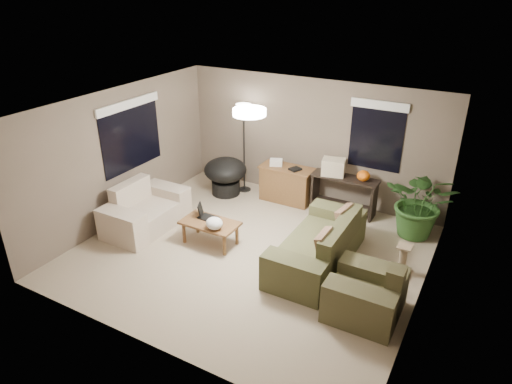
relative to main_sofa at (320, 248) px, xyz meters
The scene contains 20 objects.
room_shell 1.52m from the main_sofa, 167.63° to the right, with size 5.50×5.50×5.50m.
main_sofa is the anchor object (origin of this frame).
throw_pillows 0.44m from the main_sofa, ahead, with size 0.30×1.37×0.47m.
loveseat 3.32m from the main_sofa, behind, with size 0.90×1.60×0.85m.
armchair 1.30m from the main_sofa, 38.77° to the right, with size 0.95×1.00×0.85m.
coffee_table 1.93m from the main_sofa, 169.96° to the right, with size 1.00×0.55×0.42m.
laptop 2.09m from the main_sofa, behind, with size 0.41×0.25×0.24m.
plastic_bag 1.79m from the main_sofa, 164.04° to the right, with size 0.29×0.27×0.21m, color white.
desk 2.34m from the main_sofa, 128.88° to the left, with size 1.10×0.50×0.75m.
desk_papers 2.48m from the main_sofa, 131.90° to the left, with size 0.73×0.33×0.12m.
console_table 1.94m from the main_sofa, 98.17° to the left, with size 1.30×0.40×0.75m.
pumpkin 2.00m from the main_sofa, 87.76° to the left, with size 0.25×0.25×0.20m, color orange.
cardboard_box 2.08m from the main_sofa, 105.32° to the left, with size 0.43×0.32×0.32m, color beige.
papasan_chair 3.14m from the main_sofa, 151.37° to the left, with size 0.93×0.93×0.80m.
floor_lamp 3.37m from the main_sofa, 143.43° to the left, with size 0.32×0.32×1.91m.
ceiling_fixture 2.45m from the main_sofa, 167.63° to the right, with size 0.50×0.50×0.10m, color white.
houseplant 2.09m from the main_sofa, 54.56° to the left, with size 1.18×1.32×1.03m, color #2D5923.
cat_scratching_post 1.29m from the main_sofa, 17.25° to the left, with size 0.32×0.32×0.50m.
window_left 4.15m from the main_sofa, behind, with size 0.05×1.56×1.33m.
window_back 2.68m from the main_sofa, 86.11° to the left, with size 1.06×0.05×1.33m.
Camera 1 is at (3.28, -5.70, 4.27)m, focal length 32.00 mm.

